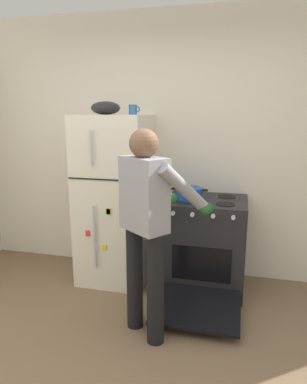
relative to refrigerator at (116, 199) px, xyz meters
name	(u,v)px	position (x,y,z in m)	size (l,w,h in m)	color
kitchen_wall_back	(170,147)	(0.48, 0.38, 0.51)	(6.00, 0.10, 2.70)	silver
refrigerator	(116,199)	(0.00, 0.00, 0.00)	(0.68, 0.72, 1.68)	silver
stove_range	(205,245)	(0.92, -0.02, -0.40)	(0.76, 1.21, 0.90)	black
person_cook	(149,216)	(0.57, -0.86, 0.12)	(0.69, 0.74, 1.60)	black
red_pot	(189,193)	(0.76, -0.05, 0.12)	(0.34, 0.24, 0.11)	#19479E
coffee_mug	(133,110)	(0.18, 0.05, 0.89)	(0.11, 0.08, 0.10)	#2D6093
mixing_bowl	(106,108)	(-0.08, 0.00, 0.91)	(0.28, 0.28, 0.13)	black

